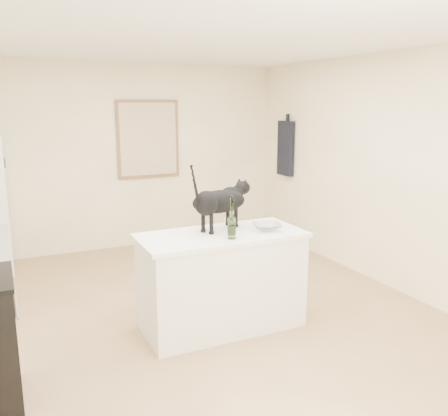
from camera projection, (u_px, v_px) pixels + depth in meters
The scene contains 13 objects.
floor at pixel (203, 319), 4.63m from camera, with size 5.50×5.50×0.00m, color tan.
ceiling at pixel (201, 37), 4.08m from camera, with size 5.50×5.50×0.00m, color white.
wall_back at pixel (128, 157), 6.79m from camera, with size 4.50×4.50×0.00m, color #FFF5C5.
wall_right at pixel (390, 172), 5.29m from camera, with size 5.50×5.50×0.00m, color #FFF5C5.
island_base at pixel (221, 283), 4.41m from camera, with size 1.44×0.67×0.86m, color white.
island_top at pixel (221, 236), 4.31m from camera, with size 1.50×0.70×0.04m, color white.
artwork_frame at pixel (148, 139), 6.83m from camera, with size 0.90×0.03×1.10m, color brown.
artwork_canvas at pixel (149, 139), 6.82m from camera, with size 0.82×0.00×1.02m, color beige.
hanging_garment at pixel (286, 148), 7.06m from camera, with size 0.08×0.34×0.80m, color black.
black_cat at pixel (219, 205), 4.38m from camera, with size 0.68×0.20×0.48m, color black, non-canonical shape.
wine_bottle at pixel (232, 220), 4.11m from camera, with size 0.07×0.07×0.33m, color #315321.
glass_bowl at pixel (267, 227), 4.40m from camera, with size 0.26×0.26×0.06m, color silver.
fridge_paper at pixel (4, 166), 5.77m from camera, with size 0.01×0.15×0.19m, color beige.
Camera 1 is at (-1.65, -3.98, 2.04)m, focal length 38.36 mm.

